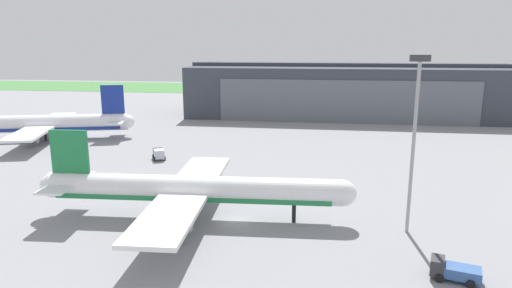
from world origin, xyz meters
The scene contains 8 objects.
ground_plane centered at (0.00, 0.00, 0.00)m, with size 440.00×440.00×0.00m, color gray.
grass_field_strip centered at (0.00, 184.10, 0.04)m, with size 440.00×56.00×0.08m, color #478041.
maintenance_hangar centered at (18.73, 96.51, 8.37)m, with size 102.51×31.13×17.65m.
airliner_far_left centered at (-59.21, 45.87, 3.94)m, with size 45.44×39.82×13.62m.
airliner_near_left centered at (-6.14, 0.04, 4.25)m, with size 44.23×36.16×12.35m.
baggage_tug centered at (25.25, -12.25, 1.07)m, with size 5.29×3.53×2.13m.
fuel_bowser centered at (-22.35, 30.72, 1.30)m, with size 3.55×4.08×2.25m.
apron_light_mast centered at (22.74, -0.33, 13.03)m, with size 2.40×0.50×22.66m.
Camera 1 is at (11.11, -57.22, 24.01)m, focal length 31.54 mm.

